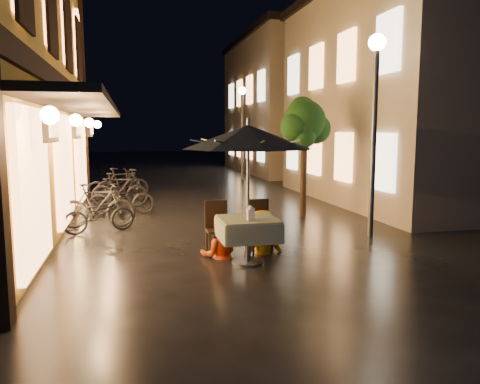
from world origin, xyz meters
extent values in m
plane|color=black|center=(0.00, 0.00, 0.00)|extent=(90.00, 90.00, 0.00)
cube|color=black|center=(-3.47, 4.00, 3.30)|extent=(0.12, 11.00, 0.35)
cube|color=black|center=(-2.90, 4.00, 2.75)|extent=(1.20, 10.50, 0.12)
cube|color=#FFA75F|center=(-3.44, 3.00, 4.60)|extent=(0.10, 0.90, 1.50)
cube|color=#FFA75F|center=(-3.44, 5.50, 4.60)|extent=(0.10, 0.90, 1.50)
cube|color=#FFA75F|center=(-3.44, 8.00, 4.60)|extent=(0.10, 0.90, 1.50)
cube|color=#FFA75F|center=(-3.44, 0.50, 1.40)|extent=(0.10, 2.20, 2.40)
cube|color=#FFA75F|center=(-3.44, 4.00, 1.40)|extent=(0.10, 2.20, 2.40)
cube|color=#FFA75F|center=(-3.44, 7.50, 1.40)|extent=(0.10, 2.20, 2.40)
cube|color=#A18D7D|center=(7.50, 6.50, 3.25)|extent=(7.00, 9.00, 6.50)
cube|color=#FFA75F|center=(3.95, 3.20, 1.50)|extent=(0.10, 1.00, 1.40)
cube|color=#FFA75F|center=(3.95, 3.20, 4.30)|extent=(0.10, 1.00, 1.40)
cube|color=#FFA75F|center=(3.95, 5.40, 1.50)|extent=(0.10, 1.00, 1.40)
cube|color=#FFA75F|center=(3.95, 5.40, 4.30)|extent=(0.10, 1.00, 1.40)
cube|color=#FFA75F|center=(3.95, 7.60, 1.50)|extent=(0.10, 1.00, 1.40)
cube|color=#FFA75F|center=(3.95, 7.60, 4.30)|extent=(0.10, 1.00, 1.40)
cube|color=#FFA75F|center=(3.95, 9.80, 1.50)|extent=(0.10, 1.00, 1.40)
cube|color=#FFA75F|center=(3.95, 9.80, 4.30)|extent=(0.10, 1.00, 1.40)
cube|color=#A18D7D|center=(7.50, 18.00, 3.50)|extent=(7.00, 10.00, 7.00)
cube|color=black|center=(7.50, 18.00, 7.15)|extent=(7.30, 10.30, 0.30)
cube|color=#FFA75F|center=(3.95, 14.20, 1.50)|extent=(0.10, 1.00, 1.40)
cube|color=#FFA75F|center=(3.95, 14.20, 4.30)|extent=(0.10, 1.00, 1.40)
cube|color=#FFA75F|center=(3.95, 16.40, 1.50)|extent=(0.10, 1.00, 1.40)
cube|color=#FFA75F|center=(3.95, 16.40, 4.30)|extent=(0.10, 1.00, 1.40)
cube|color=#FFA75F|center=(3.95, 18.60, 1.50)|extent=(0.10, 1.00, 1.40)
cube|color=#FFA75F|center=(3.95, 18.60, 4.30)|extent=(0.10, 1.00, 1.40)
cube|color=#FFA75F|center=(3.95, 20.80, 1.50)|extent=(0.10, 1.00, 1.40)
cube|color=#FFA75F|center=(3.95, 20.80, 4.30)|extent=(0.10, 1.00, 1.40)
cylinder|color=black|center=(2.40, 4.50, 1.10)|extent=(0.16, 0.16, 2.20)
sphere|color=black|center=(2.40, 4.50, 2.50)|extent=(1.10, 1.10, 1.10)
sphere|color=black|center=(2.75, 4.60, 2.30)|extent=(0.80, 0.80, 0.80)
sphere|color=black|center=(2.10, 4.35, 2.35)|extent=(0.76, 0.76, 0.76)
sphere|color=black|center=(2.45, 4.80, 2.80)|extent=(0.70, 0.70, 0.70)
sphere|color=black|center=(2.30, 4.25, 2.10)|extent=(0.60, 0.60, 0.60)
cylinder|color=#59595E|center=(3.00, 2.00, 2.00)|extent=(0.12, 0.12, 4.00)
sphere|color=#FFE8BC|center=(3.00, 2.00, 4.05)|extent=(0.36, 0.36, 0.36)
cylinder|color=#59595E|center=(3.00, 14.00, 2.00)|extent=(0.12, 0.12, 4.00)
sphere|color=#FFE8BC|center=(3.00, 14.00, 4.05)|extent=(0.36, 0.36, 0.36)
cylinder|color=#59595E|center=(-0.09, 0.56, 0.36)|extent=(0.10, 0.10, 0.72)
cylinder|color=#59595E|center=(-0.09, 0.56, 0.02)|extent=(0.56, 0.56, 0.04)
cube|color=#2E5237|center=(-0.09, 0.56, 0.75)|extent=(0.95, 0.95, 0.06)
cube|color=#2E5237|center=(0.39, 0.56, 0.58)|extent=(0.04, 0.95, 0.33)
cube|color=#2E5237|center=(-0.56, 0.56, 0.58)|extent=(0.04, 0.95, 0.33)
cube|color=#2E5237|center=(-0.09, 1.03, 0.58)|extent=(0.95, 0.04, 0.33)
cube|color=#2E5237|center=(-0.09, 0.08, 0.58)|extent=(0.95, 0.04, 0.33)
cylinder|color=#59595E|center=(-0.09, 0.56, 1.15)|extent=(0.05, 0.05, 2.30)
cone|color=black|center=(-0.09, 0.56, 2.15)|extent=(2.21, 2.21, 0.40)
cylinder|color=#59595E|center=(-0.09, 0.56, 2.40)|extent=(0.06, 0.06, 0.12)
cube|color=black|center=(-0.49, 1.21, 0.45)|extent=(0.42, 0.42, 0.05)
cube|color=black|center=(-0.49, 1.40, 0.70)|extent=(0.42, 0.04, 0.55)
cylinder|color=black|center=(-0.67, 1.03, 0.21)|extent=(0.04, 0.04, 0.43)
cylinder|color=black|center=(-0.31, 1.03, 0.21)|extent=(0.04, 0.04, 0.43)
cylinder|color=black|center=(-0.67, 1.39, 0.21)|extent=(0.04, 0.04, 0.43)
cylinder|color=black|center=(-0.31, 1.39, 0.21)|extent=(0.04, 0.04, 0.43)
cube|color=black|center=(0.31, 1.21, 0.45)|extent=(0.42, 0.42, 0.05)
cube|color=black|center=(0.31, 1.40, 0.70)|extent=(0.42, 0.04, 0.55)
cylinder|color=black|center=(0.13, 1.03, 0.21)|extent=(0.04, 0.04, 0.43)
cylinder|color=black|center=(0.49, 1.03, 0.21)|extent=(0.04, 0.04, 0.43)
cylinder|color=black|center=(0.13, 1.39, 0.21)|extent=(0.04, 0.04, 0.43)
cylinder|color=black|center=(0.49, 1.39, 0.21)|extent=(0.04, 0.04, 0.43)
cube|color=white|center=(-0.09, 0.39, 0.87)|extent=(0.11, 0.11, 0.18)
cube|color=#FFD88C|center=(-0.09, 0.39, 0.86)|extent=(0.07, 0.07, 0.12)
cone|color=white|center=(-0.09, 0.39, 0.99)|extent=(0.16, 0.16, 0.07)
imported|color=#E34C14|center=(-0.49, 1.08, 0.71)|extent=(0.75, 0.62, 1.43)
imported|color=#FF9F11|center=(0.33, 1.15, 0.77)|extent=(1.07, 0.72, 1.55)
imported|color=black|center=(-2.72, 3.63, 0.41)|extent=(1.66, 1.01, 0.82)
imported|color=black|center=(-2.79, 4.17, 0.52)|extent=(1.75, 0.56, 1.04)
imported|color=black|center=(-2.28, 5.76, 0.46)|extent=(1.75, 0.61, 0.92)
imported|color=black|center=(-2.36, 7.19, 0.51)|extent=(1.75, 0.82, 1.01)
imported|color=black|center=(-2.36, 8.20, 0.41)|extent=(1.58, 0.62, 0.82)
imported|color=black|center=(-2.29, 8.41, 0.54)|extent=(1.85, 1.13, 1.07)
imported|color=black|center=(-2.57, 8.84, 0.49)|extent=(1.97, 1.37, 0.98)
camera|label=1|loc=(-1.99, -7.00, 2.25)|focal=35.00mm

